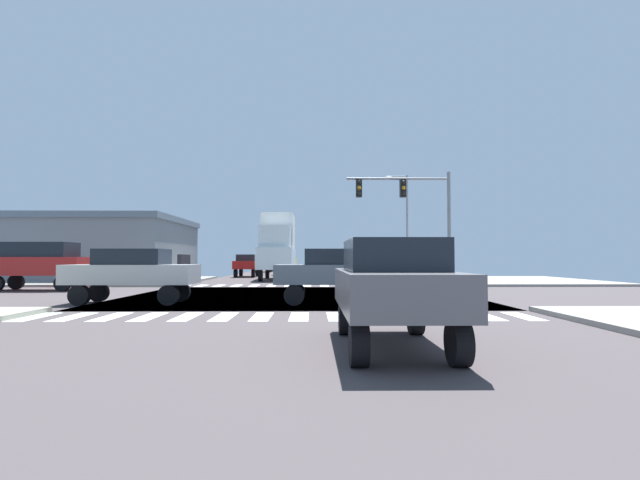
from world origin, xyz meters
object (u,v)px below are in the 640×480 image
at_px(street_lamp, 404,217).
at_px(sedan_middle_4, 264,262).
at_px(box_truck_crossing_1, 278,245).
at_px(suv_leading_1, 39,262).
at_px(sedan_queued_2, 247,264).
at_px(sedan_outer_5, 392,283).
at_px(bank_building, 69,249).
at_px(traffic_signal_mast, 409,202).
at_px(sedan_nearside_1, 133,271).
at_px(pickup_farside_1, 286,261).
at_px(sedan_trailing_3, 337,271).

height_order(street_lamp, sedan_middle_4, street_lamp).
relative_size(box_truck_crossing_1, suv_leading_1, 1.57).
xyz_separation_m(sedan_queued_2, suv_leading_1, (-7.78, -17.16, 0.28)).
distance_m(sedan_middle_4, sedan_outer_5, 47.44).
bearing_deg(box_truck_crossing_1, suv_leading_1, 47.28).
xyz_separation_m(street_lamp, bank_building, (-24.50, -1.68, -2.50)).
relative_size(traffic_signal_mast, sedan_outer_5, 1.51).
xyz_separation_m(sedan_nearside_1, box_truck_crossing_1, (3.61, 18.68, 1.45)).
bearing_deg(sedan_nearside_1, traffic_signal_mast, -48.39).
relative_size(sedan_middle_4, sedan_outer_5, 1.00).
relative_size(bank_building, box_truck_crossing_1, 2.45).
height_order(bank_building, sedan_middle_4, bank_building).
relative_size(sedan_nearside_1, pickup_farside_1, 0.84).
distance_m(traffic_signal_mast, sedan_outer_5, 19.45).
height_order(bank_building, sedan_nearside_1, bank_building).
distance_m(box_truck_crossing_1, sedan_middle_4, 20.21).
height_order(street_lamp, box_truck_crossing_1, street_lamp).
xyz_separation_m(sedan_queued_2, sedan_trailing_3, (6.45, -24.16, 0.00)).
relative_size(bank_building, sedan_queued_2, 4.11).
bearing_deg(pickup_farside_1, sedan_trailing_3, 96.85).
bearing_deg(suv_leading_1, pickup_farside_1, 153.61).
height_order(sedan_nearside_1, suv_leading_1, suv_leading_1).
xyz_separation_m(traffic_signal_mast, pickup_farside_1, (-8.06, 18.37, -3.47)).
distance_m(sedan_trailing_3, sedan_outer_5, 8.33).
distance_m(box_truck_crossing_1, sedan_trailing_3, 19.05).
xyz_separation_m(box_truck_crossing_1, sedan_queued_2, (-3.00, 5.49, -1.45)).
bearing_deg(sedan_trailing_3, bank_building, 45.46).
bearing_deg(street_lamp, sedan_queued_2, 160.85).
height_order(suv_leading_1, sedan_trailing_3, suv_leading_1).
distance_m(bank_building, sedan_trailing_3, 25.87).
height_order(traffic_signal_mast, suv_leading_1, traffic_signal_mast).
distance_m(street_lamp, sedan_queued_2, 13.76).
height_order(traffic_signal_mast, sedan_queued_2, traffic_signal_mast).
xyz_separation_m(traffic_signal_mast, sedan_outer_5, (-4.06, -18.67, -3.64)).
bearing_deg(sedan_middle_4, sedan_queued_2, 90.00).
relative_size(box_truck_crossing_1, sedan_outer_5, 1.67).
bearing_deg(sedan_queued_2, traffic_signal_mast, 128.72).
bearing_deg(box_truck_crossing_1, street_lamp, -173.22).
distance_m(bank_building, sedan_queued_2, 13.45).
relative_size(pickup_farside_1, sedan_middle_4, 1.19).
xyz_separation_m(sedan_trailing_3, sedan_outer_5, (0.55, -8.31, 0.00)).
bearing_deg(sedan_outer_5, sedan_queued_2, 102.17).
height_order(sedan_nearside_1, pickup_farside_1, pickup_farside_1).
bearing_deg(bank_building, traffic_signal_mast, -18.63).
bearing_deg(sedan_nearside_1, suv_leading_1, 45.68).
relative_size(sedan_nearside_1, sedan_trailing_3, 1.00).
bearing_deg(sedan_middle_4, traffic_signal_mast, 111.38).
bearing_deg(pickup_farside_1, traffic_signal_mast, 113.69).
height_order(bank_building, sedan_trailing_3, bank_building).
xyz_separation_m(bank_building, sedan_nearside_1, (11.35, -18.13, -1.12)).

